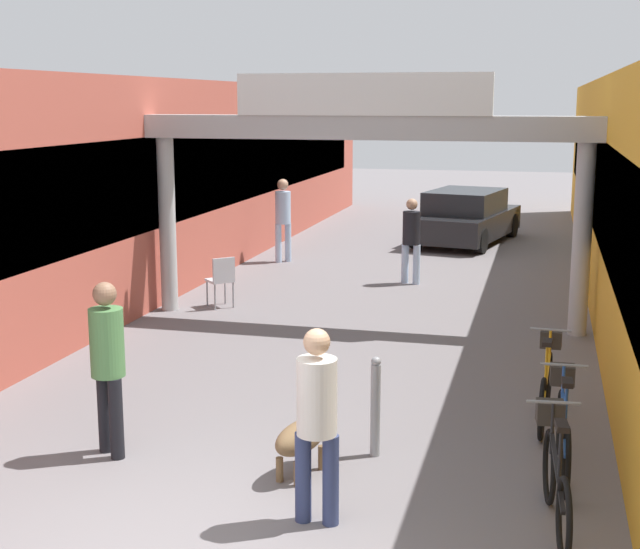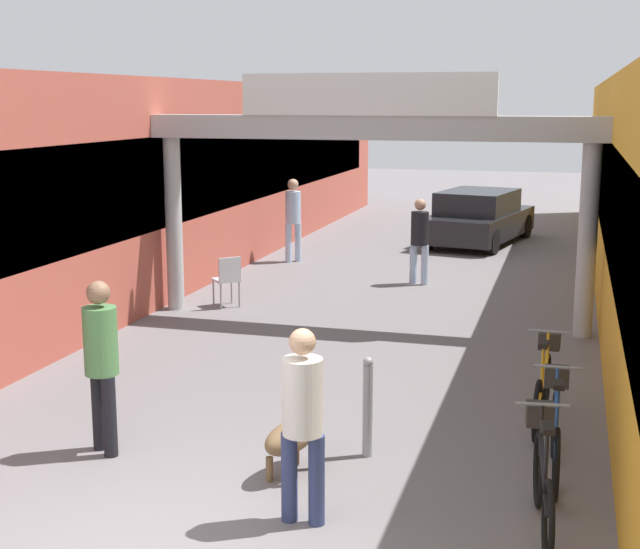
# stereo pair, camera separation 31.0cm
# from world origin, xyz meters

# --- Properties ---
(storefront_left) EXTENTS (3.00, 26.00, 3.90)m
(storefront_left) POSITION_xyz_m (-5.09, 11.00, 1.95)
(storefront_left) COLOR #B25142
(storefront_left) RESTS_ON ground_plane
(arcade_sign_gateway) EXTENTS (7.40, 0.47, 3.93)m
(arcade_sign_gateway) POSITION_xyz_m (0.00, 8.07, 2.78)
(arcade_sign_gateway) COLOR #B2B2B2
(arcade_sign_gateway) RESTS_ON ground_plane
(pedestrian_with_dog) EXTENTS (0.38, 0.34, 1.70)m
(pedestrian_with_dog) POSITION_xyz_m (1.04, 1.15, 0.97)
(pedestrian_with_dog) COLOR navy
(pedestrian_with_dog) RESTS_ON ground_plane
(pedestrian_companion) EXTENTS (0.47, 0.47, 1.78)m
(pedestrian_companion) POSITION_xyz_m (-1.34, 2.07, 1.03)
(pedestrian_companion) COLOR black
(pedestrian_companion) RESTS_ON ground_plane
(pedestrian_carrying_crate) EXTENTS (0.41, 0.41, 1.67)m
(pedestrian_carrying_crate) POSITION_xyz_m (0.31, 11.29, 0.95)
(pedestrian_carrying_crate) COLOR #A5BFE0
(pedestrian_carrying_crate) RESTS_ON ground_plane
(pedestrian_elderly_walking) EXTENTS (0.48, 0.48, 1.83)m
(pedestrian_elderly_walking) POSITION_xyz_m (-2.77, 12.95, 1.06)
(pedestrian_elderly_walking) COLOR #A5BFE0
(pedestrian_elderly_walking) RESTS_ON ground_plane
(dog_on_leash) EXTENTS (0.52, 0.88, 0.62)m
(dog_on_leash) POSITION_xyz_m (0.67, 2.12, 0.39)
(dog_on_leash) COLOR brown
(dog_on_leash) RESTS_ON ground_plane
(bicycle_black_nearest) EXTENTS (0.46, 1.69, 0.98)m
(bicycle_black_nearest) POSITION_xyz_m (2.98, 1.64, 0.44)
(bicycle_black_nearest) COLOR black
(bicycle_black_nearest) RESTS_ON ground_plane
(bicycle_blue_second) EXTENTS (0.46, 1.69, 0.98)m
(bicycle_blue_second) POSITION_xyz_m (3.06, 2.80, 0.44)
(bicycle_blue_second) COLOR black
(bicycle_blue_second) RESTS_ON ground_plane
(bicycle_orange_third) EXTENTS (0.46, 1.69, 0.98)m
(bicycle_orange_third) POSITION_xyz_m (2.90, 4.18, 0.44)
(bicycle_orange_third) COLOR black
(bicycle_orange_third) RESTS_ON ground_plane
(bollard_post_metal) EXTENTS (0.10, 0.10, 1.03)m
(bollard_post_metal) POSITION_xyz_m (1.24, 2.70, 0.53)
(bollard_post_metal) COLOR gray
(bollard_post_metal) RESTS_ON ground_plane
(cafe_chair_aluminium_nearer) EXTENTS (0.57, 0.57, 0.89)m
(cafe_chair_aluminium_nearer) POSITION_xyz_m (-2.53, 8.44, 0.54)
(cafe_chair_aluminium_nearer) COLOR gray
(cafe_chair_aluminium_nearer) RESTS_ON ground_plane
(parked_car_black) EXTENTS (2.54, 4.27, 1.33)m
(parked_car_black) POSITION_xyz_m (0.89, 16.64, 0.64)
(parked_car_black) COLOR black
(parked_car_black) RESTS_ON ground_plane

